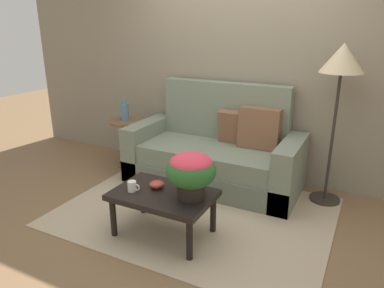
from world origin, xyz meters
The scene contains 11 objects.
ground_plane centered at (0.00, 0.00, 0.00)m, with size 14.00×14.00×0.00m, color brown.
wall_back centered at (0.00, 1.16, 1.39)m, with size 6.40×0.12×2.78m, color gray.
area_rug centered at (0.00, -0.05, 0.01)m, with size 2.58×1.92×0.01m, color tan.
couch centered at (-0.11, 0.69, 0.34)m, with size 1.97×0.86×1.15m.
coffee_table centered at (-0.07, -0.53, 0.36)m, with size 0.87×0.57×0.41m.
side_table centered at (-1.36, 0.66, 0.42)m, with size 0.44×0.44×0.61m.
floor_lamp centered at (1.11, 0.80, 1.39)m, with size 0.42×0.42×1.63m.
potted_plant centered at (0.18, -0.50, 0.65)m, with size 0.42×0.42×0.39m.
coffee_mug centered at (-0.32, -0.63, 0.46)m, with size 0.12×0.08×0.09m.
snack_bowl centered at (-0.17, -0.48, 0.45)m, with size 0.13×0.13×0.07m.
table_vase centered at (-1.38, 0.68, 0.73)m, with size 0.11×0.11×0.29m.
Camera 1 is at (1.43, -2.92, 1.80)m, focal length 33.71 mm.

